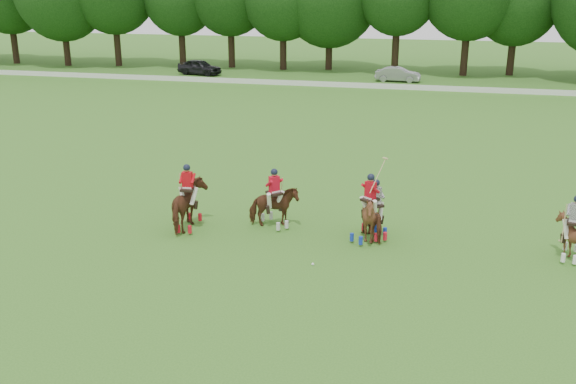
% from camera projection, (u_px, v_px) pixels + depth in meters
% --- Properties ---
extents(ground, '(180.00, 180.00, 0.00)m').
position_uv_depth(ground, '(261.00, 276.00, 19.83)').
color(ground, '#34691E').
rests_on(ground, ground).
extents(boundary_rail, '(120.00, 0.10, 0.44)m').
position_uv_depth(boundary_rail, '(385.00, 86.00, 54.83)').
color(boundary_rail, white).
rests_on(boundary_rail, ground).
extents(car_left, '(4.72, 2.69, 1.51)m').
position_uv_depth(car_left, '(200.00, 67.00, 63.06)').
color(car_left, black).
rests_on(car_left, ground).
extents(car_mid, '(4.14, 1.62, 1.34)m').
position_uv_depth(car_mid, '(398.00, 74.00, 58.67)').
color(car_mid, gray).
rests_on(car_mid, ground).
extents(polo_red_a, '(1.33, 2.17, 2.45)m').
position_uv_depth(polo_red_a, '(189.00, 205.00, 23.42)').
color(polo_red_a, '#502B15').
rests_on(polo_red_a, ground).
extents(polo_red_b, '(1.97, 1.97, 2.23)m').
position_uv_depth(polo_red_b, '(274.00, 206.00, 23.65)').
color(polo_red_b, '#502B15').
rests_on(polo_red_b, ground).
extents(polo_red_c, '(2.06, 2.10, 2.98)m').
position_uv_depth(polo_red_c, '(369.00, 216.00, 22.35)').
color(polo_red_c, '#502B15').
rests_on(polo_red_c, ground).
extents(polo_stripe_a, '(1.56, 1.84, 2.16)m').
position_uv_depth(polo_stripe_a, '(375.00, 217.00, 22.64)').
color(polo_stripe_a, '#502B15').
rests_on(polo_stripe_a, ground).
extents(polo_stripe_b, '(1.43, 1.55, 2.20)m').
position_uv_depth(polo_stripe_b, '(572.00, 237.00, 20.85)').
color(polo_stripe_b, '#502B15').
rests_on(polo_stripe_b, ground).
extents(polo_ball, '(0.09, 0.09, 0.09)m').
position_uv_depth(polo_ball, '(313.00, 264.00, 20.58)').
color(polo_ball, white).
rests_on(polo_ball, ground).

